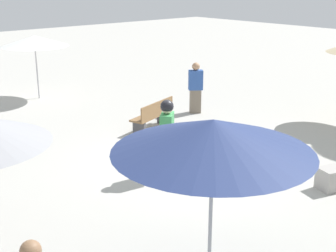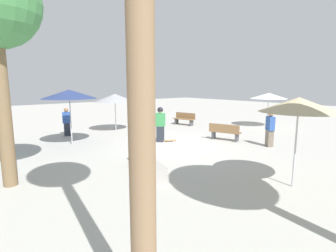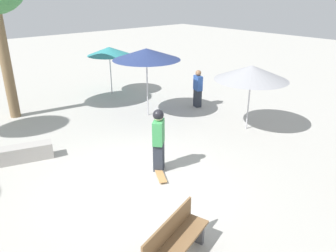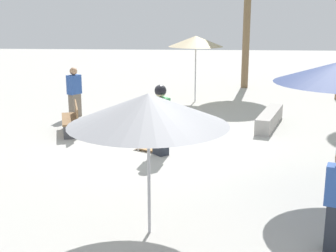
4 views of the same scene
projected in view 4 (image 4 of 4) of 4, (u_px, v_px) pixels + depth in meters
name	position (u px, v px, depth m)	size (l,w,h in m)	color
ground_plane	(157.00, 145.00, 12.39)	(60.00, 60.00, 0.00)	#B2AFA8
skater_main	(161.00, 117.00, 11.34)	(0.50, 0.52, 1.74)	#282D38
skateboard	(148.00, 149.00, 11.79)	(0.80, 0.55, 0.07)	#B7844C
concrete_ledge	(270.00, 119.00, 14.32)	(1.19, 2.62, 0.46)	#A8A39E
bench_far	(72.00, 119.00, 13.45)	(0.88, 1.66, 0.85)	#47474C
shade_umbrella_grey	(148.00, 109.00, 7.04)	(2.48, 2.48, 2.27)	#B7B7BC
shade_umbrella_tan	(196.00, 41.00, 17.65)	(2.08, 2.08, 2.52)	#B7B7BC
bystander_far	(74.00, 92.00, 15.48)	(0.47, 0.51, 1.64)	#726656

